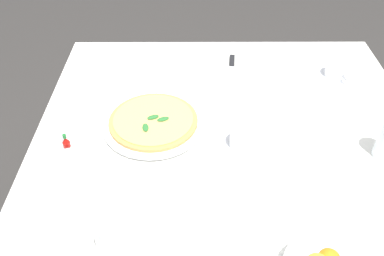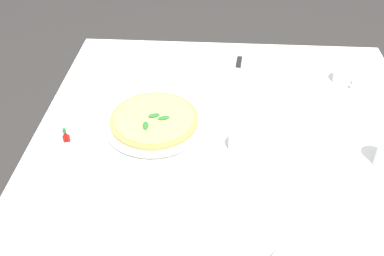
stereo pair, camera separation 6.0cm
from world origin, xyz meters
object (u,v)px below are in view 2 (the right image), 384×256
(dinner_knife, at_px, (238,70))
(pepper_shaker, at_px, (68,138))
(pizza, at_px, (154,119))
(coffee_cup_back_corner, at_px, (242,142))
(pizza_plate, at_px, (155,122))
(coffee_cup_near_right, at_px, (345,76))
(water_glass_center_back, at_px, (102,233))
(napkin_folded, at_px, (238,73))
(salt_shaker, at_px, (69,152))
(hot_sauce_bottle, at_px, (67,142))

(dinner_knife, height_order, pepper_shaker, pepper_shaker)
(pizza, bearing_deg, coffee_cup_back_corner, 70.92)
(pizza_plate, height_order, coffee_cup_near_right, coffee_cup_near_right)
(coffee_cup_back_corner, bearing_deg, pizza, -109.08)
(water_glass_center_back, height_order, napkin_folded, water_glass_center_back)
(pizza_plate, xyz_separation_m, napkin_folded, (-0.29, 0.26, -0.00))
(napkin_folded, relative_size, salt_shaker, 4.32)
(coffee_cup_near_right, distance_m, hot_sauce_bottle, 0.94)
(coffee_cup_near_right, relative_size, pepper_shaker, 2.31)
(pizza_plate, relative_size, salt_shaker, 5.45)
(hot_sauce_bottle, bearing_deg, pepper_shaker, -160.35)
(pizza_plate, bearing_deg, coffee_cup_back_corner, 70.88)
(salt_shaker, bearing_deg, coffee_cup_back_corner, 97.91)
(coffee_cup_near_right, bearing_deg, dinner_knife, -93.13)
(pepper_shaker, bearing_deg, salt_shaker, 19.65)
(salt_shaker, bearing_deg, pepper_shaker, -160.35)
(water_glass_center_back, bearing_deg, salt_shaker, -149.48)
(water_glass_center_back, bearing_deg, coffee_cup_near_right, 135.39)
(dinner_knife, xyz_separation_m, hot_sauce_bottle, (0.42, -0.48, 0.01))
(pizza_plate, height_order, pepper_shaker, pepper_shaker)
(pizza_plate, bearing_deg, salt_shaker, -54.03)
(coffee_cup_near_right, relative_size, water_glass_center_back, 1.27)
(water_glass_center_back, xyz_separation_m, napkin_folded, (-0.72, 0.32, -0.03))
(pizza, relative_size, water_glass_center_back, 2.61)
(salt_shaker, height_order, pepper_shaker, same)
(dinner_knife, bearing_deg, hot_sauce_bottle, -43.54)
(pizza, distance_m, pepper_shaker, 0.26)
(coffee_cup_back_corner, bearing_deg, napkin_folded, -179.69)
(pizza, relative_size, hot_sauce_bottle, 3.22)
(water_glass_center_back, xyz_separation_m, dinner_knife, (-0.71, 0.32, -0.02))
(pizza, distance_m, hot_sauce_bottle, 0.26)
(coffee_cup_near_right, bearing_deg, pepper_shaker, -66.85)
(coffee_cup_near_right, distance_m, coffee_cup_back_corner, 0.51)
(hot_sauce_bottle, distance_m, pepper_shaker, 0.03)
(napkin_folded, xyz_separation_m, pepper_shaker, (0.39, -0.50, 0.02))
(napkin_folded, height_order, pepper_shaker, pepper_shaker)
(pizza_plate, relative_size, coffee_cup_back_corner, 2.36)
(coffee_cup_back_corner, relative_size, pepper_shaker, 2.31)
(pizza_plate, relative_size, dinner_knife, 1.57)
(napkin_folded, distance_m, hot_sauce_bottle, 0.64)
(pizza, bearing_deg, salt_shaker, -54.07)
(hot_sauce_bottle, height_order, pepper_shaker, hot_sauce_bottle)
(water_glass_center_back, height_order, dinner_knife, water_glass_center_back)
(coffee_cup_near_right, height_order, dinner_knife, coffee_cup_near_right)
(pizza_plate, relative_size, water_glass_center_back, 3.00)
(pizza_plate, bearing_deg, dinner_knife, 138.04)
(dinner_knife, distance_m, salt_shaker, 0.65)
(coffee_cup_back_corner, xyz_separation_m, napkin_folded, (-0.38, -0.00, -0.02))
(napkin_folded, bearing_deg, coffee_cup_back_corner, 12.75)
(pizza, distance_m, napkin_folded, 0.39)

